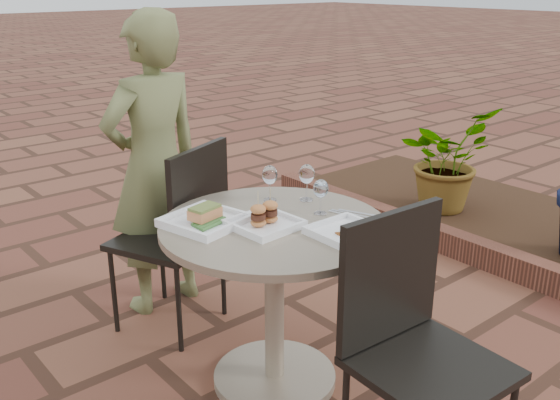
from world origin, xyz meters
TOP-DOWN VIEW (x-y plane):
  - ground at (0.00, 0.00)m, footprint 60.00×60.00m
  - cafe_table at (-0.08, -0.08)m, footprint 0.90×0.90m
  - chair_far at (-0.13, 0.54)m, footprint 0.58×0.58m
  - chair_near at (-0.04, -0.74)m, footprint 0.46×0.46m
  - diner at (-0.09, 0.84)m, footprint 0.58×0.40m
  - plate_salmon at (-0.30, 0.08)m, footprint 0.33×0.33m
  - plate_sliders at (-0.14, -0.09)m, footprint 0.25×0.25m
  - plate_tuna at (0.05, -0.35)m, footprint 0.24×0.24m
  - wine_glass_right at (0.13, -0.12)m, footprint 0.06×0.06m
  - wine_glass_mid at (0.07, 0.13)m, footprint 0.07×0.07m
  - wine_glass_far at (0.20, 0.04)m, footprint 0.07×0.07m
  - steel_ramekin at (-0.29, 0.11)m, footprint 0.08×0.08m
  - cutlery_set at (0.22, -0.23)m, footprint 0.17×0.24m
  - planter_curb at (1.60, 0.30)m, footprint 0.12×3.00m
  - mulch_bed at (2.30, 0.30)m, footprint 1.30×3.00m
  - potted_plant_a at (2.10, 0.66)m, footprint 0.71×0.63m

SIDE VIEW (x-z plane):
  - ground at x=0.00m, z-range 0.00..0.00m
  - mulch_bed at x=2.30m, z-range 0.00..0.06m
  - planter_curb at x=1.60m, z-range 0.00..0.15m
  - potted_plant_a at x=2.10m, z-range 0.06..0.79m
  - cafe_table at x=-0.08m, z-range 0.12..0.85m
  - chair_far at x=-0.13m, z-range 0.08..1.01m
  - chair_near at x=-0.04m, z-range 0.08..1.01m
  - cutlery_set at x=0.22m, z-range 0.73..0.73m
  - plate_tuna at x=0.05m, z-range 0.73..0.76m
  - plate_salmon at x=-0.30m, z-range 0.71..0.79m
  - diner at x=-0.09m, z-range 0.00..1.51m
  - steel_ramekin at x=-0.29m, z-range 0.73..0.78m
  - plate_sliders at x=-0.14m, z-range 0.68..0.84m
  - wine_glass_right at x=0.13m, z-range 0.76..0.91m
  - wine_glass_mid at x=0.07m, z-range 0.76..0.92m
  - wine_glass_far at x=0.20m, z-range 0.76..0.92m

